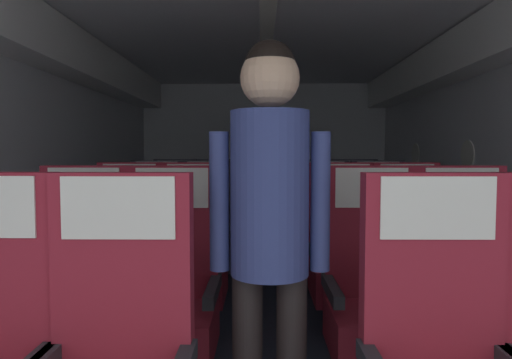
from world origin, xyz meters
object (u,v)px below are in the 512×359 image
object	(u,v)px
seat_b_left_window	(79,297)
flight_attendant	(270,213)
seat_d_left_window	(155,237)
seat_d_right_aisle	(380,237)
seat_d_right_window	(324,237)
seat_e_left_window	(174,222)
seat_c_right_window	(344,259)
seat_e_right_window	(314,222)
seat_d_left_aisle	(207,236)
seat_c_left_window	(127,259)
seat_b_right_window	(374,299)
seat_c_right_aisle	(410,260)
seat_b_right_aisle	(467,299)
seat_c_left_aisle	(192,259)
seat_b_left_aisle	(170,299)
seat_e_left_aisle	(218,222)
seat_e_right_aisle	(358,222)

from	to	relation	value
seat_b_left_window	flight_attendant	world-z (taller)	flight_attendant
seat_d_left_window	seat_d_right_aisle	world-z (taller)	same
seat_b_left_window	seat_d_right_window	world-z (taller)	same
seat_b_left_window	seat_e_left_window	size ratio (longest dim) A/B	1.00
seat_b_left_window	seat_c_right_window	distance (m)	1.68
seat_e_right_window	seat_d_left_aisle	bearing A→B (deg)	-140.75
seat_c_left_window	seat_e_left_window	xyz separation A→B (m)	(-0.00, 1.66, 0.00)
seat_b_left_window	seat_e_right_window	bearing A→B (deg)	59.84
seat_b_right_window	seat_c_right_aisle	size ratio (longest dim) A/B	1.00
seat_b_right_aisle	seat_d_right_aisle	bearing A→B (deg)	89.72
seat_c_left_window	seat_c_left_aisle	bearing A→B (deg)	-2.03
seat_b_left_aisle	seat_e_right_window	size ratio (longest dim) A/B	1.00
seat_d_right_aisle	seat_e_left_window	distance (m)	2.09
seat_e_left_window	seat_d_left_window	bearing A→B (deg)	-89.78
seat_b_right_aisle	seat_c_left_window	distance (m)	2.08
seat_b_left_aisle	seat_d_left_window	xyz separation A→B (m)	(-0.46, 1.67, 0.00)
seat_d_left_window	seat_e_left_aisle	world-z (taller)	same
seat_b_left_window	seat_e_left_aisle	distance (m)	2.53
seat_d_left_window	seat_d_right_window	world-z (taller)	same
seat_c_left_aisle	seat_d_left_window	size ratio (longest dim) A/B	1.00
seat_d_left_window	seat_d_left_aisle	size ratio (longest dim) A/B	1.00
seat_c_right_aisle	seat_c_right_window	world-z (taller)	same
seat_e_right_window	flight_attendant	world-z (taller)	flight_attendant
seat_d_left_aisle	seat_d_right_window	xyz separation A→B (m)	(1.00, -0.01, 0.00)
seat_c_right_aisle	seat_d_right_window	distance (m)	0.96
seat_b_left_aisle	seat_c_right_window	bearing A→B (deg)	40.30
seat_b_left_aisle	seat_d_right_window	size ratio (longest dim) A/B	1.00
seat_d_right_aisle	seat_e_right_window	xyz separation A→B (m)	(-0.46, 0.84, 0.00)
seat_b_left_window	seat_b_right_aisle	xyz separation A→B (m)	(1.90, -0.01, 0.00)
seat_b_right_window	seat_e_right_aisle	distance (m)	2.53
seat_c_left_window	seat_d_right_aisle	bearing A→B (deg)	23.15
seat_b_left_window	seat_e_left_aisle	world-z (taller)	same
seat_c_right_aisle	seat_d_right_aisle	size ratio (longest dim) A/B	1.00
seat_c_left_aisle	flight_attendant	distance (m)	1.56
flight_attendant	seat_b_left_window	bearing A→B (deg)	-13.23
seat_d_right_aisle	seat_d_right_window	bearing A→B (deg)	178.40
seat_c_right_window	seat_e_left_aisle	bearing A→B (deg)	121.20
seat_c_left_window	seat_b_right_window	bearing A→B (deg)	-29.71
seat_d_right_window	seat_b_left_window	bearing A→B (deg)	-130.99
seat_d_left_window	seat_e_left_aisle	distance (m)	0.97
seat_e_right_aisle	seat_d_right_window	bearing A→B (deg)	-118.98
seat_c_right_aisle	seat_d_right_aisle	xyz separation A→B (m)	(0.02, 0.83, 0.00)
seat_c_left_aisle	seat_c_left_window	bearing A→B (deg)	177.97
seat_b_right_window	seat_d_left_window	distance (m)	2.20
seat_c_right_window	seat_e_right_window	size ratio (longest dim) A/B	1.00
seat_b_right_aisle	seat_e_right_aisle	xyz separation A→B (m)	(-0.00, 2.49, 0.00)
seat_b_right_window	seat_d_right_aisle	bearing A→B (deg)	74.51
seat_b_right_window	seat_c_right_window	size ratio (longest dim) A/B	1.00
seat_c_right_window	seat_e_right_window	bearing A→B (deg)	90.51
seat_c_left_window	seat_c_right_window	distance (m)	1.47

